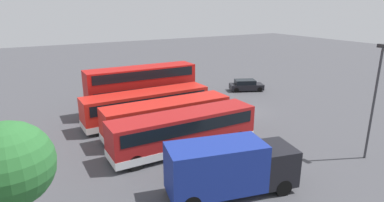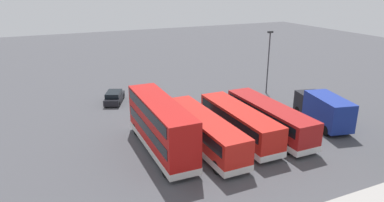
# 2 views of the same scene
# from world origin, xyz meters

# --- Properties ---
(ground_plane) EXTENTS (140.00, 140.00, 0.00)m
(ground_plane) POSITION_xyz_m (0.00, 0.00, 0.00)
(ground_plane) COLOR #47474C
(bus_single_deck_near_end) EXTENTS (2.63, 11.36, 2.95)m
(bus_single_deck_near_end) POSITION_xyz_m (-5.18, 9.63, 1.62)
(bus_single_deck_near_end) COLOR #A51919
(bus_single_deck_near_end) RESTS_ON ground
(bus_single_deck_second) EXTENTS (2.62, 10.86, 2.95)m
(bus_single_deck_second) POSITION_xyz_m (-1.91, 9.44, 1.62)
(bus_single_deck_second) COLOR red
(bus_single_deck_second) RESTS_ON ground
(bus_single_deck_third) EXTENTS (2.75, 11.86, 2.95)m
(bus_single_deck_third) POSITION_xyz_m (1.88, 9.73, 1.62)
(bus_single_deck_third) COLOR red
(bus_single_deck_third) RESTS_ON ground
(bus_double_decker_fourth) EXTENTS (2.71, 11.28, 4.55)m
(bus_double_decker_fourth) POSITION_xyz_m (5.52, 8.82, 2.45)
(bus_double_decker_fourth) COLOR #B71411
(bus_double_decker_fourth) RESTS_ON ground
(box_truck_blue) EXTENTS (4.08, 7.87, 3.20)m
(box_truck_blue) POSITION_xyz_m (-11.56, 10.10, 1.71)
(box_truck_blue) COLOR navy
(box_truck_blue) RESTS_ON ground
(car_hatchback_silver) EXTENTS (3.32, 4.55, 1.43)m
(car_hatchback_silver) POSITION_xyz_m (6.43, -5.57, 0.70)
(car_hatchback_silver) COLOR black
(car_hatchback_silver) RESTS_ON ground
(lamp_post_tall) EXTENTS (0.70, 0.30, 8.13)m
(lamp_post_tall) POSITION_xyz_m (-12.71, -1.10, 4.75)
(lamp_post_tall) COLOR #38383D
(lamp_post_tall) RESTS_ON ground
(tree_midright) EXTENTS (3.42, 3.42, 6.39)m
(tree_midright) POSITION_xyz_m (-11.68, 20.72, 4.65)
(tree_midright) COLOR #4C3823
(tree_midright) RESTS_ON ground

